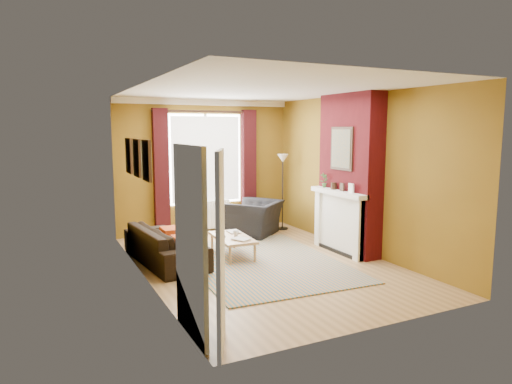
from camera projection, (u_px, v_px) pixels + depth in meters
ground at (263, 263)px, 7.49m from camera, size 5.50×5.50×0.00m
room_walls at (289, 176)px, 7.83m from camera, size 3.82×5.54×2.83m
striped_rug at (263, 262)px, 7.52m from camera, size 2.53×3.39×0.02m
sofa at (165, 245)px, 7.51m from camera, size 0.99×2.09×0.59m
armchair at (255, 218)px, 9.46m from camera, size 1.44×1.42×0.70m
coffee_table at (232, 239)px, 7.82m from camera, size 0.60×1.10×0.36m
wicker_stool at (244, 221)px, 9.71m from camera, size 0.43×0.43×0.48m
floor_lamp at (283, 170)px, 9.87m from camera, size 0.28×0.28×1.65m
book_a at (237, 240)px, 7.49m from camera, size 0.31×0.35×0.03m
book_b at (229, 232)px, 8.09m from camera, size 0.21×0.28×0.02m
mug at (236, 234)px, 7.82m from camera, size 0.13×0.13×0.10m
tv_remote at (224, 236)px, 7.82m from camera, size 0.10×0.18×0.02m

